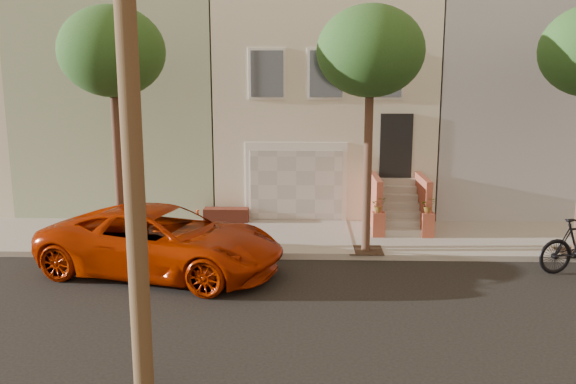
{
  "coord_description": "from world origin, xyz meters",
  "views": [
    {
      "loc": [
        -0.57,
        -11.4,
        4.72
      ],
      "look_at": [
        -1.03,
        3.0,
        1.89
      ],
      "focal_mm": 37.31,
      "sensor_mm": 36.0,
      "label": 1
    }
  ],
  "objects": [
    {
      "name": "ground",
      "position": [
        0.0,
        0.0,
        0.0
      ],
      "size": [
        90.0,
        90.0,
        0.0
      ],
      "primitive_type": "plane",
      "color": "black",
      "rests_on": "ground"
    },
    {
      "name": "sidewalk",
      "position": [
        0.0,
        5.35,
        0.07
      ],
      "size": [
        40.0,
        3.7,
        0.15
      ],
      "primitive_type": "cube",
      "color": "gray",
      "rests_on": "ground"
    },
    {
      "name": "house_row",
      "position": [
        0.0,
        11.19,
        3.64
      ],
      "size": [
        33.1,
        11.7,
        7.0
      ],
      "color": "#B9B39E",
      "rests_on": "sidewalk"
    },
    {
      "name": "tree_left",
      "position": [
        -5.5,
        3.9,
        5.26
      ],
      "size": [
        2.7,
        2.57,
        6.3
      ],
      "color": "#2D2116",
      "rests_on": "sidewalk"
    },
    {
      "name": "tree_mid",
      "position": [
        1.0,
        3.9,
        5.26
      ],
      "size": [
        2.7,
        2.57,
        6.3
      ],
      "color": "#2D2116",
      "rests_on": "sidewalk"
    },
    {
      "name": "pickup_truck",
      "position": [
        -4.02,
        2.33,
        0.81
      ],
      "size": [
        6.31,
        4.07,
        1.62
      ],
      "primitive_type": "imported",
      "rotation": [
        0.0,
        0.0,
        1.32
      ],
      "color": "#9D2000",
      "rests_on": "ground"
    }
  ]
}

